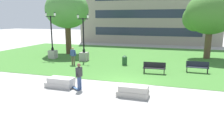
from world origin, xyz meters
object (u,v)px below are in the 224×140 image
object	(u,v)px
lamp_post_right	(84,52)
lamp_post_left	(53,49)
person_skateboarder	(79,75)
park_bench_near_right	(154,67)
person_bystander_near_lawn	(73,55)
concrete_block_left	(133,91)
concrete_block_center	(60,82)
trash_bin	(125,60)
park_bench_near_left	(197,66)
skateboard	(75,88)

from	to	relation	value
lamp_post_right	lamp_post_left	distance (m)	4.00
person_skateboarder	lamp_post_left	world-z (taller)	lamp_post_left
park_bench_near_right	person_bystander_near_lawn	world-z (taller)	person_bystander_near_lawn
concrete_block_left	park_bench_near_right	xyz separation A→B (m)	(0.49, 5.80, 0.23)
person_skateboarder	lamp_post_right	xyz separation A→B (m)	(-3.83, 8.98, 0.04)
concrete_block_center	person_skateboarder	bearing A→B (deg)	-6.54
lamp_post_right	person_bystander_near_lawn	bearing A→B (deg)	-92.70
concrete_block_center	person_bystander_near_lawn	xyz separation A→B (m)	(-2.48, 6.56, 0.68)
trash_bin	concrete_block_left	bearing A→B (deg)	-72.28
lamp_post_right	lamp_post_left	bearing A→B (deg)	175.65
concrete_block_center	lamp_post_left	world-z (taller)	lamp_post_left
concrete_block_center	concrete_block_left	bearing A→B (deg)	-3.30
trash_bin	person_bystander_near_lawn	bearing A→B (deg)	-163.38
concrete_block_center	park_bench_near_left	bearing A→B (deg)	38.40
skateboard	lamp_post_left	bearing A→B (deg)	128.91
park_bench_near_right	lamp_post_right	xyz separation A→B (m)	(-7.77, 3.30, 0.47)
park_bench_near_right	lamp_post_left	bearing A→B (deg)	162.99
concrete_block_center	park_bench_near_right	bearing A→B (deg)	45.62
lamp_post_left	person_bystander_near_lawn	xyz separation A→B (m)	(3.89, -2.55, -0.06)
skateboard	person_bystander_near_lawn	bearing A→B (deg)	118.12
concrete_block_left	lamp_post_left	distance (m)	14.70
concrete_block_center	lamp_post_right	size ratio (longest dim) A/B	0.38
person_skateboarder	person_bystander_near_lawn	distance (m)	7.79
park_bench_near_left	person_bystander_near_lawn	size ratio (longest dim) A/B	1.06
park_bench_near_right	skateboard	bearing A→B (deg)	-127.32
trash_bin	person_bystander_near_lawn	size ratio (longest dim) A/B	0.56
concrete_block_center	concrete_block_left	xyz separation A→B (m)	(4.91, -0.28, 0.00)
park_bench_near_left	lamp_post_left	size ratio (longest dim) A/B	0.36
concrete_block_center	lamp_post_left	bearing A→B (deg)	124.95
lamp_post_left	person_bystander_near_lawn	world-z (taller)	lamp_post_left
park_bench_near_left	lamp_post_right	size ratio (longest dim) A/B	0.38
park_bench_near_left	person_bystander_near_lawn	xyz separation A→B (m)	(-11.24, -0.38, 0.44)
skateboard	person_bystander_near_lawn	size ratio (longest dim) A/B	0.56
trash_bin	skateboard	bearing A→B (deg)	-98.26
skateboard	lamp_post_right	bearing A→B (deg)	111.21
concrete_block_center	skateboard	xyz separation A→B (m)	(1.09, -0.13, -0.22)
lamp_post_left	person_bystander_near_lawn	distance (m)	4.65
park_bench_near_left	trash_bin	distance (m)	6.57
park_bench_near_left	trash_bin	xyz separation A→B (m)	(-6.48, 1.04, -0.04)
person_skateboarder	trash_bin	distance (m)	8.20
concrete_block_left	skateboard	bearing A→B (deg)	177.70
person_skateboarder	lamp_post_left	size ratio (longest dim) A/B	0.34
concrete_block_left	skateboard	world-z (taller)	concrete_block_left
skateboard	park_bench_near_right	size ratio (longest dim) A/B	0.52
lamp_post_right	person_bystander_near_lawn	distance (m)	2.25
park_bench_near_right	lamp_post_left	world-z (taller)	lamp_post_left
person_skateboarder	trash_bin	xyz separation A→B (m)	(0.81, 8.14, -0.46)
park_bench_near_right	lamp_post_left	distance (m)	12.31
park_bench_near_left	concrete_block_left	bearing A→B (deg)	-118.04
person_skateboarder	lamp_post_left	distance (m)	12.14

